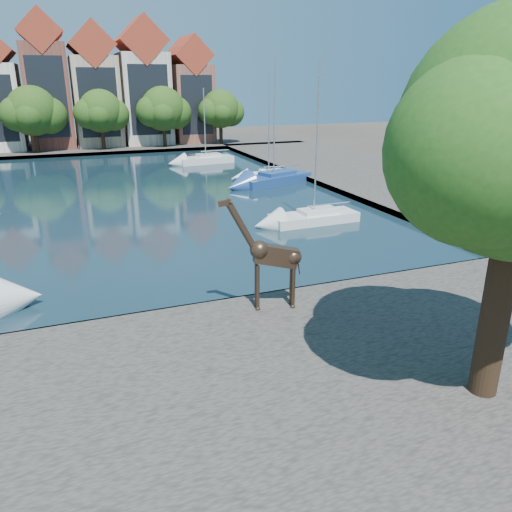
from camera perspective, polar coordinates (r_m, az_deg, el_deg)
The scene contains 18 objects.
ground at distance 20.75m, azimuth -9.93°, elevation -7.02°, with size 160.00×160.00×0.00m, color #38332B.
water_basin at distance 43.41m, azimuth -16.42°, elevation 6.63°, with size 38.00×50.00×0.08m, color black.
near_quay at distance 14.78m, azimuth -4.20°, elevation -17.69°, with size 50.00×14.00×0.50m, color #4C4742.
far_quay at distance 74.92m, azimuth -18.86°, elevation 11.73°, with size 60.00×16.00×0.50m, color #4C4742.
right_quay at distance 51.66m, azimuth 12.61°, elevation 9.17°, with size 14.00×52.00×0.50m, color #4C4742.
townhouse_center at distance 74.30m, azimuth -22.78°, elevation 17.54°, with size 5.44×9.18×16.93m.
townhouse_east_inner at distance 74.50m, azimuth -17.91°, elevation 17.59°, with size 5.94×9.18×15.79m.
townhouse_east_mid at distance 75.23m, azimuth -12.76°, elevation 18.33°, with size 6.43×9.18×16.65m.
townhouse_east_end at distance 76.54m, azimuth -7.66°, elevation 17.88°, with size 5.44×9.18×14.43m.
far_tree_mid_west at distance 68.96m, azimuth -24.09°, elevation 14.74°, with size 7.80×6.00×8.00m.
far_tree_mid_east at distance 69.13m, azimuth -17.26°, elevation 15.40°, with size 7.02×5.40×7.52m.
far_tree_east at distance 70.20m, azimuth -10.51°, elevation 16.07°, with size 7.54×5.80×7.84m.
far_tree_far_east at distance 72.16m, azimuth -4.01°, elevation 16.29°, with size 6.76×5.20×7.36m.
giraffe_statue at distance 19.41m, azimuth 1.62°, elevation 0.09°, with size 3.14×1.00×4.51m.
sailboat_right_a at distance 33.69m, azimuth 6.63°, elevation 4.64°, with size 6.05×2.30×10.22m.
sailboat_right_b at distance 46.51m, azimuth 2.03°, elevation 9.01°, with size 7.86×5.01×11.08m.
sailboat_right_c at distance 48.37m, azimuth 1.45°, elevation 9.36°, with size 5.28×2.28×9.66m.
sailboat_right_d at distance 58.16m, azimuth -5.76°, elevation 11.04°, with size 6.37×2.76×8.17m.
Camera 1 is at (-3.26, -18.31, 9.20)m, focal length 35.00 mm.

